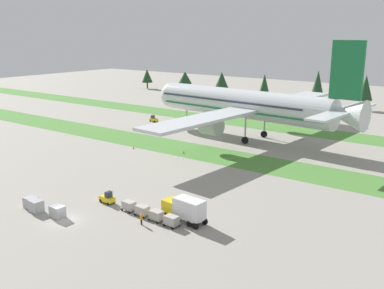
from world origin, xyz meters
name	(u,v)px	position (x,y,z in m)	size (l,w,h in m)	color
ground_plane	(64,220)	(0.00, 0.00, 0.00)	(400.00, 400.00, 0.00)	gray
grass_strip_near	(221,156)	(0.00, 42.18, 0.00)	(320.00, 11.60, 0.01)	#4C8438
grass_strip_far	(287,129)	(0.00, 77.37, 0.00)	(320.00, 11.60, 0.01)	#4C8438
airliner	(247,104)	(-3.42, 59.66, 8.94)	(58.84, 72.94, 24.91)	silver
baggage_tug	(107,198)	(0.17, 8.31, 0.81)	(2.67, 1.45, 1.97)	yellow
cargo_dolly_lead	(129,205)	(5.18, 8.03, 0.92)	(2.28, 1.62, 1.55)	#A3A3A8
cargo_dolly_second	(142,210)	(8.08, 7.86, 0.92)	(2.28, 1.62, 1.55)	#A3A3A8
cargo_dolly_third	(156,215)	(10.97, 7.69, 0.92)	(2.28, 1.62, 1.55)	#A3A3A8
cargo_dolly_fourth	(171,220)	(13.87, 7.53, 0.92)	(2.28, 1.62, 1.55)	#A3A3A8
catering_truck	(184,208)	(14.27, 10.01, 1.95)	(7.12, 2.86, 3.58)	yellow
pushback_tractor	(154,119)	(-37.18, 62.53, 0.81)	(2.70, 1.52, 1.97)	yellow
ground_crew_marshaller	(173,211)	(11.99, 10.21, 0.95)	(0.48, 0.36, 1.74)	black
ground_crew_loader	(141,218)	(10.08, 5.46, 0.95)	(0.51, 0.36, 1.74)	black
uld_container_0	(31,203)	(-7.97, -0.03, 0.84)	(2.00, 1.60, 1.67)	#A3A3A8
uld_container_1	(36,206)	(-5.98, -0.47, 0.90)	(2.00, 1.60, 1.80)	#A3A3A8
uld_container_2	(57,212)	(-1.59, 0.09, 0.89)	(2.00, 1.60, 1.77)	#A3A3A8
taxiway_marker_0	(184,152)	(-7.85, 38.99, 0.30)	(0.44, 0.44, 0.59)	orange
taxiway_marker_1	(133,148)	(-19.79, 35.29, 0.31)	(0.44, 0.44, 0.62)	orange
distant_tree_line	(330,87)	(-3.93, 123.37, 6.98)	(192.96, 9.44, 12.63)	#4C3823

